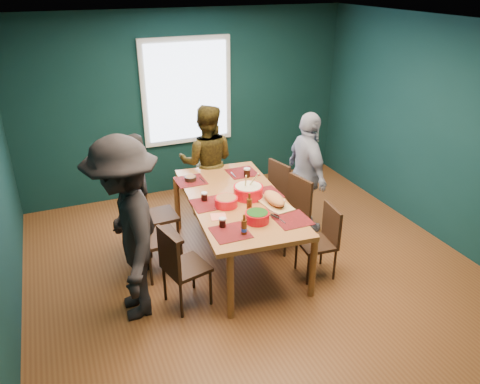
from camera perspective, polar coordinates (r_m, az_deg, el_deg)
The scene contains 26 objects.
room at distance 5.11m, azimuth 0.65°, elevation 4.95°, with size 5.01×5.01×2.71m.
dining_table at distance 5.37m, azimuth -0.36°, elevation -1.56°, with size 1.22×2.18×0.80m.
chair_left_far at distance 5.74m, azimuth -10.79°, elevation -2.26°, with size 0.44×0.44×0.92m.
chair_left_mid at distance 5.25m, azimuth -10.81°, elevation -4.89°, with size 0.47×0.47×0.94m.
chair_left_near at distance 4.75m, azimuth -7.50°, elevation -8.56°, with size 0.49×0.49×0.90m.
chair_right_far at distance 6.20m, azimuth 4.05°, elevation 0.17°, with size 0.49×0.49×0.90m.
chair_right_mid at distance 5.78m, azimuth 6.52°, elevation -1.87°, with size 0.48×0.48×0.90m.
chair_right_near at distance 5.30m, azimuth 10.13°, elevation -5.32°, with size 0.41×0.41×0.83m.
person_far_left at distance 5.35m, azimuth -12.71°, elevation -1.44°, with size 0.58×0.38×1.59m, color black.
person_back at distance 6.38m, azimuth -4.04°, elevation 3.63°, with size 0.77×0.60×1.59m, color black.
person_right at distance 6.05m, azimuth 8.17°, elevation 2.24°, with size 0.94×0.39×1.60m, color white.
person_near_left at distance 4.56m, azimuth -13.66°, elevation -4.62°, with size 1.20×0.69×1.86m, color black.
bowl_salad at distance 5.15m, azimuth -1.70°, elevation -1.15°, with size 0.26×0.26×0.11m.
bowl_dumpling at distance 5.34m, azimuth 1.02°, elevation 0.12°, with size 0.34×0.34×0.32m.
bowl_herbs at distance 4.84m, azimuth 2.11°, elevation -3.01°, with size 0.25×0.25×0.11m.
cutting_board at distance 5.19m, azimuth 4.20°, elevation -0.95°, with size 0.32×0.61×0.13m.
small_bowl at distance 5.81m, azimuth -6.06°, elevation 1.67°, with size 0.15×0.15×0.06m.
beer_bottle_a at distance 4.60m, azimuth 0.50°, elevation -4.32°, with size 0.06×0.06×0.22m.
beer_bottle_b at distance 4.98m, azimuth 1.14°, elevation -1.66°, with size 0.06×0.06×0.23m.
cola_glass_a at distance 4.74m, azimuth -2.16°, elevation -3.70°, with size 0.07×0.07×0.10m.
cola_glass_b at distance 5.13m, azimuth 5.04°, elevation -1.40°, with size 0.07×0.07×0.10m.
cola_glass_c at distance 5.88m, azimuth 0.86°, elevation 2.44°, with size 0.08×0.08×0.12m.
cola_glass_d at distance 5.28m, azimuth -4.38°, elevation -0.53°, with size 0.07×0.07×0.10m.
napkin_a at distance 5.50m, azimuth 2.65°, elevation -0.00°, with size 0.13×0.13×0.00m, color #FF816B.
napkin_b at distance 4.96m, azimuth -2.64°, elevation -3.02°, with size 0.16×0.16×0.00m, color #FF816B.
napkin_c at distance 4.94m, azimuth 6.08°, elevation -3.26°, with size 0.13×0.13×0.00m, color #FF816B.
Camera 1 is at (-1.88, -4.14, 3.16)m, focal length 35.00 mm.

